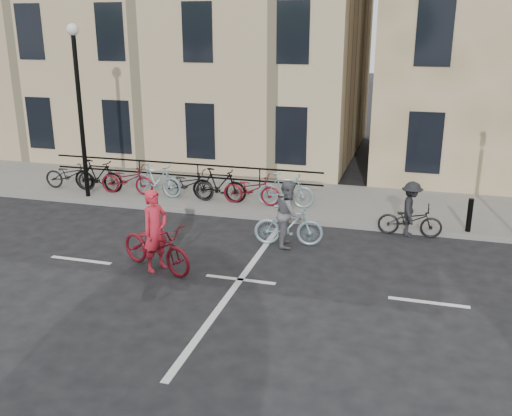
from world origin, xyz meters
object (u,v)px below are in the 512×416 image
(lamp_post, at_px, (78,90))
(cyclist_dark, at_px, (410,215))
(cyclist_grey, at_px, (289,219))
(cyclist_pink, at_px, (156,242))

(lamp_post, distance_m, cyclist_dark, 10.43)
(lamp_post, bearing_deg, cyclist_grey, -16.23)
(cyclist_pink, height_order, cyclist_grey, cyclist_pink)
(cyclist_pink, distance_m, cyclist_grey, 3.46)
(cyclist_grey, bearing_deg, cyclist_pink, 122.82)
(cyclist_dark, bearing_deg, cyclist_grey, 117.88)
(cyclist_pink, bearing_deg, lamp_post, 67.72)
(cyclist_pink, xyz_separation_m, cyclist_dark, (5.52, 3.87, -0.07))
(cyclist_pink, height_order, cyclist_dark, cyclist_pink)
(cyclist_pink, xyz_separation_m, cyclist_grey, (2.57, 2.32, 0.03))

